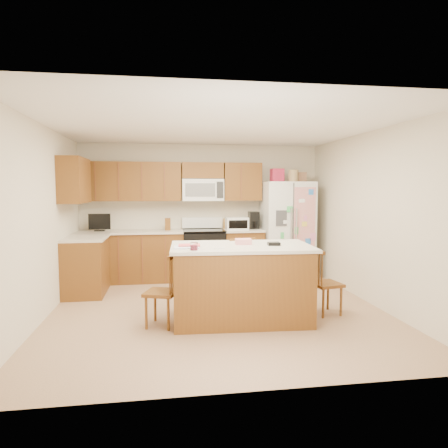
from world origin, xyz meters
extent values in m
plane|color=#88674C|center=(0.00, 0.00, 0.00)|extent=(4.50, 4.50, 0.00)
cube|color=beige|center=(0.00, 2.25, 1.25)|extent=(4.50, 0.10, 2.50)
cube|color=beige|center=(0.00, -2.25, 1.25)|extent=(4.50, 0.10, 2.50)
cube|color=beige|center=(-2.25, 0.00, 1.25)|extent=(0.10, 4.50, 2.50)
cube|color=beige|center=(2.25, 0.00, 1.25)|extent=(0.10, 4.50, 2.50)
cube|color=white|center=(0.00, 0.00, 2.50)|extent=(4.50, 4.50, 0.04)
cube|color=brown|center=(-1.31, 1.95, 0.44)|extent=(1.87, 0.60, 0.88)
cube|color=brown|center=(0.74, 1.95, 0.44)|extent=(0.72, 0.60, 0.88)
cube|color=brown|center=(-1.95, 1.17, 0.44)|extent=(0.60, 0.95, 0.88)
cube|color=beige|center=(-1.31, 1.94, 0.90)|extent=(1.87, 0.64, 0.04)
cube|color=beige|center=(0.74, 1.94, 0.90)|extent=(0.72, 0.64, 0.04)
cube|color=beige|center=(-1.94, 1.17, 0.90)|extent=(0.64, 0.95, 0.04)
cube|color=brown|center=(-1.32, 2.08, 1.80)|extent=(1.85, 0.33, 0.70)
cube|color=brown|center=(0.75, 2.08, 1.80)|extent=(0.70, 0.33, 0.70)
cube|color=brown|center=(0.00, 2.08, 2.00)|extent=(0.76, 0.33, 0.29)
cube|color=brown|center=(-2.08, 1.17, 1.80)|extent=(0.33, 0.95, 0.70)
cube|color=brown|center=(-1.90, 1.92, 1.80)|extent=(0.02, 0.01, 0.66)
cube|color=brown|center=(-1.90, 1.65, 0.44)|extent=(0.02, 0.01, 0.84)
cube|color=brown|center=(-1.50, 1.92, 1.80)|extent=(0.02, 0.01, 0.66)
cube|color=brown|center=(-1.50, 1.65, 0.44)|extent=(0.02, 0.01, 0.84)
cube|color=brown|center=(-1.10, 1.92, 1.80)|extent=(0.02, 0.01, 0.66)
cube|color=brown|center=(-1.10, 1.65, 0.44)|extent=(0.02, 0.01, 0.84)
cube|color=brown|center=(-0.70, 1.92, 1.80)|extent=(0.01, 0.01, 0.66)
cube|color=brown|center=(-0.70, 1.65, 0.44)|extent=(0.01, 0.01, 0.84)
cube|color=brown|center=(0.70, 1.92, 1.80)|extent=(0.01, 0.01, 0.66)
cube|color=brown|center=(0.70, 1.65, 0.44)|extent=(0.01, 0.01, 0.84)
cube|color=white|center=(0.00, 2.06, 1.65)|extent=(0.76, 0.38, 0.40)
cube|color=slate|center=(-0.06, 1.86, 1.65)|extent=(0.54, 0.01, 0.24)
cube|color=#262626|center=(0.30, 1.86, 1.65)|extent=(0.12, 0.01, 0.30)
cube|color=brown|center=(-0.65, 1.95, 1.03)|extent=(0.10, 0.14, 0.22)
cube|color=black|center=(-1.85, 1.97, 0.93)|extent=(0.18, 0.12, 0.02)
cube|color=black|center=(-1.85, 1.97, 1.09)|extent=(0.38, 0.03, 0.28)
cube|color=orange|center=(0.58, 2.03, 1.01)|extent=(0.35, 0.22, 0.18)
cube|color=white|center=(0.60, 1.80, 1.04)|extent=(0.40, 0.28, 0.23)
cube|color=black|center=(0.60, 1.66, 1.04)|extent=(0.34, 0.01, 0.15)
cube|color=black|center=(0.96, 2.00, 1.08)|extent=(0.18, 0.22, 0.32)
cylinder|color=black|center=(0.96, 1.93, 1.01)|extent=(0.12, 0.12, 0.12)
cube|color=black|center=(0.00, 1.93, 0.44)|extent=(0.76, 0.64, 0.88)
cube|color=black|center=(0.00, 1.60, 0.42)|extent=(0.68, 0.01, 0.42)
cube|color=black|center=(0.00, 1.93, 0.91)|extent=(0.76, 0.64, 0.03)
cube|color=white|center=(0.00, 2.19, 1.03)|extent=(0.76, 0.10, 0.20)
cube|color=white|center=(1.57, 1.88, 0.90)|extent=(0.90, 0.75, 1.80)
cube|color=#4C4C4C|center=(1.57, 1.49, 0.90)|extent=(0.02, 0.01, 1.75)
cube|color=silver|center=(1.52, 1.47, 1.05)|extent=(0.02, 0.03, 0.55)
cube|color=silver|center=(1.62, 1.47, 1.05)|extent=(0.02, 0.03, 0.55)
cube|color=#3F3F44|center=(1.35, 1.49, 1.15)|extent=(0.20, 0.01, 0.28)
cube|color=#D84C59|center=(1.77, 1.49, 1.05)|extent=(0.42, 0.01, 1.30)
cube|color=#A61E3B|center=(1.37, 1.88, 1.92)|extent=(0.22, 0.22, 0.24)
cylinder|color=tan|center=(1.67, 1.82, 1.91)|extent=(0.18, 0.18, 0.22)
cube|color=#95684C|center=(1.85, 1.96, 1.89)|extent=(0.18, 0.20, 0.18)
cube|color=brown|center=(0.24, -0.44, 0.46)|extent=(1.73, 1.03, 0.92)
cube|color=beige|center=(0.24, -0.44, 0.94)|extent=(1.81, 1.12, 0.04)
cylinder|color=#A61E3B|center=(-0.38, -0.76, 0.99)|extent=(0.08, 0.08, 0.06)
cylinder|color=white|center=(-0.38, -0.76, 1.01)|extent=(0.09, 0.09, 0.09)
cube|color=#FF9B8C|center=(0.29, -0.37, 1.00)|extent=(0.21, 0.16, 0.07)
cube|color=black|center=(0.64, -0.52, 0.98)|extent=(0.16, 0.13, 0.04)
cube|color=white|center=(-0.45, -0.57, 0.97)|extent=(0.31, 0.26, 0.01)
cube|color=#D84C4C|center=(-0.41, -0.49, 0.98)|extent=(0.27, 0.21, 0.01)
cylinder|color=white|center=(-0.07, -0.71, 0.97)|extent=(0.14, 0.04, 0.01)
cube|color=brown|center=(-0.76, -0.52, 0.41)|extent=(0.47, 0.48, 0.04)
cylinder|color=brown|center=(-0.84, -0.33, 0.20)|extent=(0.03, 0.03, 0.39)
cylinder|color=brown|center=(-0.94, -0.62, 0.20)|extent=(0.03, 0.03, 0.39)
cylinder|color=brown|center=(-0.58, -0.42, 0.20)|extent=(0.03, 0.03, 0.39)
cylinder|color=brown|center=(-0.68, -0.71, 0.20)|extent=(0.03, 0.03, 0.39)
cylinder|color=brown|center=(-0.57, -0.44, 0.65)|extent=(0.02, 0.02, 0.44)
cylinder|color=brown|center=(-0.59, -0.50, 0.65)|extent=(0.02, 0.02, 0.44)
cylinder|color=brown|center=(-0.61, -0.57, 0.65)|extent=(0.02, 0.02, 0.44)
cylinder|color=brown|center=(-0.64, -0.63, 0.65)|extent=(0.02, 0.02, 0.44)
cylinder|color=brown|center=(-0.66, -0.70, 0.65)|extent=(0.02, 0.02, 0.44)
cube|color=brown|center=(-0.61, -0.57, 0.87)|extent=(0.15, 0.36, 0.05)
cube|color=brown|center=(0.31, 0.20, 0.46)|extent=(0.52, 0.51, 0.05)
cylinder|color=brown|center=(0.44, 0.40, 0.22)|extent=(0.04, 0.04, 0.44)
cylinder|color=brown|center=(0.11, 0.30, 0.22)|extent=(0.04, 0.04, 0.44)
cylinder|color=brown|center=(0.52, 0.10, 0.22)|extent=(0.04, 0.04, 0.44)
cylinder|color=brown|center=(0.19, 0.01, 0.22)|extent=(0.04, 0.04, 0.44)
cylinder|color=brown|center=(0.51, 0.08, 0.72)|extent=(0.02, 0.02, 0.49)
cylinder|color=brown|center=(0.43, 0.06, 0.72)|extent=(0.02, 0.02, 0.49)
cylinder|color=brown|center=(0.36, 0.04, 0.72)|extent=(0.02, 0.02, 0.49)
cylinder|color=brown|center=(0.29, 0.02, 0.72)|extent=(0.02, 0.02, 0.49)
cylinder|color=brown|center=(0.21, 0.00, 0.72)|extent=(0.02, 0.02, 0.49)
cube|color=brown|center=(0.36, 0.04, 0.96)|extent=(0.40, 0.15, 0.05)
cube|color=brown|center=(1.41, -0.37, 0.40)|extent=(0.42, 0.43, 0.04)
cylinder|color=brown|center=(1.57, -0.50, 0.19)|extent=(0.03, 0.03, 0.38)
cylinder|color=brown|center=(1.52, -0.20, 0.19)|extent=(0.03, 0.03, 0.38)
cylinder|color=brown|center=(1.31, -0.55, 0.19)|extent=(0.03, 0.03, 0.38)
cylinder|color=brown|center=(1.25, -0.25, 0.19)|extent=(0.03, 0.03, 0.38)
cylinder|color=brown|center=(1.29, -0.53, 0.64)|extent=(0.02, 0.02, 0.43)
cylinder|color=brown|center=(1.27, -0.47, 0.64)|extent=(0.02, 0.02, 0.43)
cylinder|color=brown|center=(1.26, -0.40, 0.64)|extent=(0.02, 0.02, 0.43)
cylinder|color=brown|center=(1.25, -0.33, 0.64)|extent=(0.02, 0.02, 0.43)
cylinder|color=brown|center=(1.24, -0.27, 0.64)|extent=(0.02, 0.02, 0.43)
cube|color=brown|center=(1.26, -0.40, 0.85)|extent=(0.10, 0.36, 0.04)
camera|label=1|loc=(-0.72, -5.34, 1.68)|focal=32.00mm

